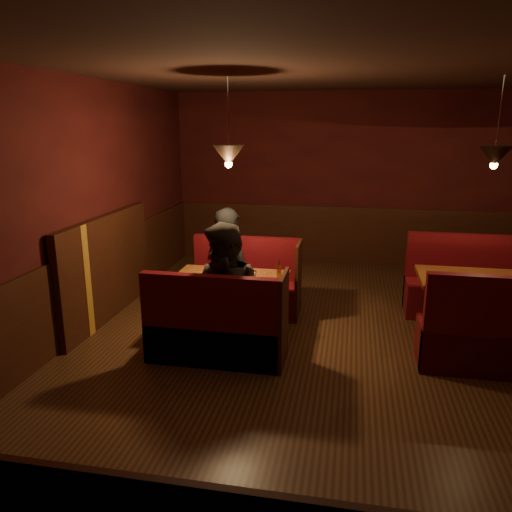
% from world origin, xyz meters
% --- Properties ---
extents(room, '(6.02, 7.02, 2.92)m').
position_xyz_m(room, '(-0.28, 0.04, 1.05)').
color(room, '#3B2312').
rests_on(room, ground).
extents(main_table, '(1.29, 0.78, 0.90)m').
position_xyz_m(main_table, '(-1.28, 0.19, 0.53)').
color(main_table, '#5D2E11').
rests_on(main_table, ground).
extents(main_bench_far, '(1.42, 0.51, 0.97)m').
position_xyz_m(main_bench_far, '(-1.26, 0.93, 0.31)').
color(main_bench_far, '#4B1111').
rests_on(main_bench_far, ground).
extents(main_bench_near, '(1.42, 0.51, 0.97)m').
position_xyz_m(main_bench_near, '(-1.26, -0.54, 0.31)').
color(main_bench_near, '#4B1111').
rests_on(main_bench_near, ground).
extents(second_table, '(1.30, 0.83, 0.73)m').
position_xyz_m(second_table, '(1.46, 0.55, 0.54)').
color(second_table, '#5D2E11').
rests_on(second_table, ground).
extents(second_bench_far, '(1.44, 0.54, 1.03)m').
position_xyz_m(second_bench_far, '(1.49, 1.33, 0.33)').
color(second_bench_far, '#4B1111').
rests_on(second_bench_far, ground).
extents(second_bench_near, '(1.44, 0.54, 1.03)m').
position_xyz_m(second_bench_near, '(1.49, -0.23, 0.33)').
color(second_bench_near, '#4B1111').
rests_on(second_bench_near, ground).
extents(diner_a, '(0.74, 0.63, 1.73)m').
position_xyz_m(diner_a, '(-1.48, 0.86, 0.86)').
color(diner_a, black).
rests_on(diner_a, ground).
extents(diner_b, '(1.04, 0.93, 1.76)m').
position_xyz_m(diner_b, '(-1.19, -0.35, 0.88)').
color(diner_b, black).
rests_on(diner_b, ground).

